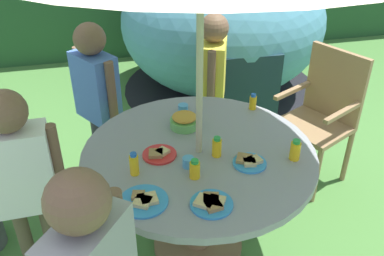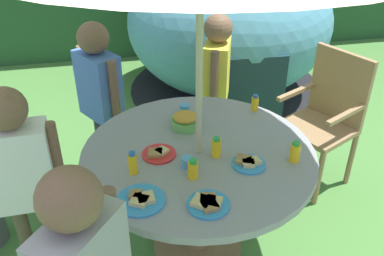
# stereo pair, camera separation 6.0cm
# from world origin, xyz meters

# --- Properties ---
(ground_plane) EXTENTS (10.00, 10.00, 0.02)m
(ground_plane) POSITION_xyz_m (0.00, 0.00, -0.01)
(ground_plane) COLOR #477A38
(garden_table) EXTENTS (1.32, 1.32, 0.75)m
(garden_table) POSITION_xyz_m (0.00, 0.00, 0.59)
(garden_table) COLOR brown
(garden_table) RESTS_ON ground_plane
(wooden_chair) EXTENTS (0.59, 0.61, 1.02)m
(wooden_chair) POSITION_xyz_m (1.08, 0.55, 0.57)
(wooden_chair) COLOR #93704C
(wooden_chair) RESTS_ON ground_plane
(dome_tent) EXTENTS (2.18, 2.18, 1.48)m
(dome_tent) POSITION_xyz_m (0.78, 2.19, 0.73)
(dome_tent) COLOR teal
(dome_tent) RESTS_ON ground_plane
(child_in_yellow_shirt) EXTENTS (0.27, 0.40, 1.23)m
(child_in_yellow_shirt) POSITION_xyz_m (0.34, 0.94, 0.79)
(child_in_yellow_shirt) COLOR brown
(child_in_yellow_shirt) RESTS_ON ground_plane
(child_in_blue_shirt) EXTENTS (0.33, 0.37, 1.26)m
(child_in_blue_shirt) POSITION_xyz_m (-0.53, 0.83, 0.81)
(child_in_blue_shirt) COLOR #3F3F47
(child_in_blue_shirt) RESTS_ON ground_plane
(child_in_white_shirt) EXTENTS (0.43, 0.21, 1.25)m
(child_in_white_shirt) POSITION_xyz_m (-0.94, -0.03, 0.80)
(child_in_white_shirt) COLOR brown
(child_in_white_shirt) RESTS_ON ground_plane
(snack_bowl) EXTENTS (0.18, 0.18, 0.09)m
(snack_bowl) POSITION_xyz_m (-0.02, 0.27, 0.79)
(snack_bowl) COLOR #66B259
(snack_bowl) RESTS_ON garden_table
(plate_far_left) EXTENTS (0.18, 0.18, 0.03)m
(plate_far_left) POSITION_xyz_m (0.24, -0.18, 0.76)
(plate_far_left) COLOR #338CD8
(plate_far_left) RESTS_ON garden_table
(plate_center_front) EXTENTS (0.19, 0.19, 0.03)m
(plate_center_front) POSITION_xyz_m (-0.22, 0.01, 0.76)
(plate_center_front) COLOR red
(plate_center_front) RESTS_ON garden_table
(plate_back_edge) EXTENTS (0.24, 0.24, 0.03)m
(plate_back_edge) POSITION_xyz_m (-0.36, -0.36, 0.76)
(plate_back_edge) COLOR #338CD8
(plate_back_edge) RESTS_ON garden_table
(plate_near_left) EXTENTS (0.21, 0.21, 0.03)m
(plate_near_left) POSITION_xyz_m (-0.05, -0.45, 0.76)
(plate_near_left) COLOR #338CD8
(plate_near_left) RESTS_ON garden_table
(juice_bottle_near_right) EXTENTS (0.05, 0.05, 0.13)m
(juice_bottle_near_right) POSITION_xyz_m (-0.37, -0.13, 0.81)
(juice_bottle_near_right) COLOR yellow
(juice_bottle_near_right) RESTS_ON garden_table
(juice_bottle_far_right) EXTENTS (0.05, 0.05, 0.11)m
(juice_bottle_far_right) POSITION_xyz_m (0.46, 0.39, 0.80)
(juice_bottle_far_right) COLOR yellow
(juice_bottle_far_right) RESTS_ON garden_table
(juice_bottle_center_back) EXTENTS (0.06, 0.06, 0.11)m
(juice_bottle_center_back) POSITION_xyz_m (-0.08, -0.22, 0.80)
(juice_bottle_center_back) COLOR yellow
(juice_bottle_center_back) RESTS_ON garden_table
(juice_bottle_mid_left) EXTENTS (0.06, 0.06, 0.12)m
(juice_bottle_mid_left) POSITION_xyz_m (0.49, -0.19, 0.81)
(juice_bottle_mid_left) COLOR yellow
(juice_bottle_mid_left) RESTS_ON garden_table
(juice_bottle_mid_right) EXTENTS (0.05, 0.05, 0.12)m
(juice_bottle_mid_right) POSITION_xyz_m (0.09, -0.06, 0.80)
(juice_bottle_mid_right) COLOR yellow
(juice_bottle_mid_right) RESTS_ON garden_table
(cup_near) EXTENTS (0.06, 0.06, 0.06)m
(cup_near) POSITION_xyz_m (-0.09, -0.13, 0.78)
(cup_near) COLOR #4C99D8
(cup_near) RESTS_ON garden_table
(cup_far) EXTENTS (0.06, 0.06, 0.07)m
(cup_far) POSITION_xyz_m (-0.00, 0.43, 0.78)
(cup_far) COLOR #4C99D8
(cup_far) RESTS_ON garden_table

